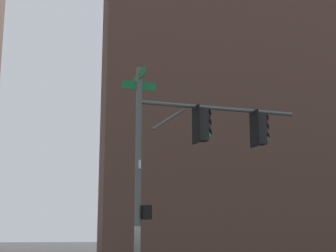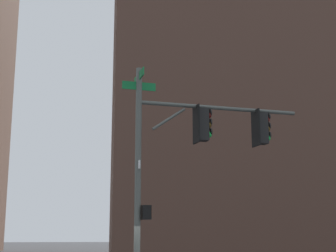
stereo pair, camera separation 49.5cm
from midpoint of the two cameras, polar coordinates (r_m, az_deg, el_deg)
The scene contains 2 objects.
signal_pole_assembly at distance 15.15m, azimuth 2.00°, elevation -2.39°, with size 5.59×1.48×7.14m.
building_brick_nearside at distance 43.52m, azimuth 6.21°, elevation 10.01°, with size 20.31×15.89×36.92m, color #4C3328.
Camera 1 is at (-1.65, -14.56, 2.37)m, focal length 54.03 mm.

